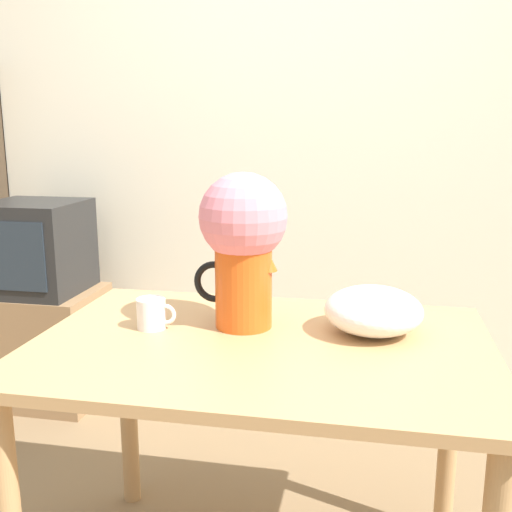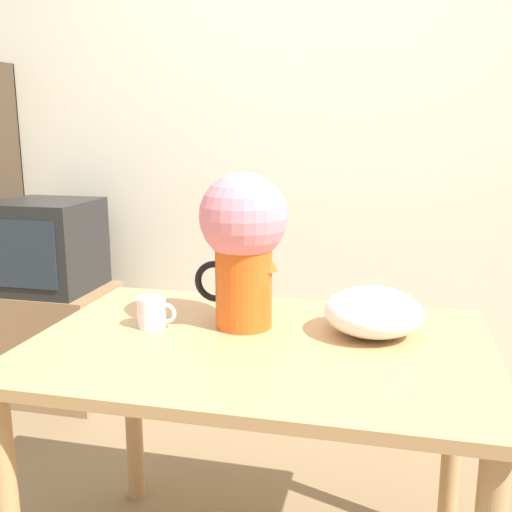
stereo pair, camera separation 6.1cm
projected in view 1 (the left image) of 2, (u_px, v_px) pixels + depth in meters
wall_back at (295, 131)px, 2.89m from camera, size 8.00×0.05×2.60m
table at (261, 383)px, 1.60m from camera, size 1.20×0.83×0.77m
flower_vase at (243, 237)px, 1.64m from camera, size 0.27×0.24×0.43m
coffee_mug at (152, 313)px, 1.67m from camera, size 0.11×0.08×0.09m
white_bowl at (373, 310)px, 1.63m from camera, size 0.27×0.27×0.13m
tv_stand at (44, 345)px, 2.93m from camera, size 0.55×0.43×0.55m
tv_set at (36, 247)px, 2.83m from camera, size 0.43×0.42×0.43m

